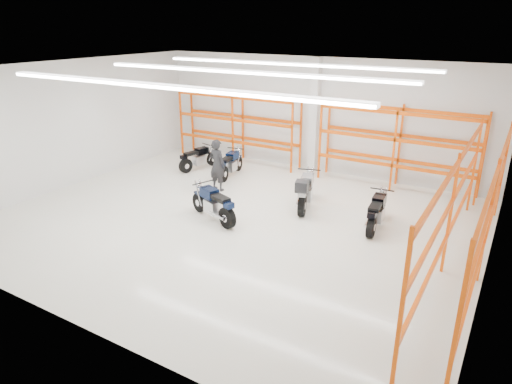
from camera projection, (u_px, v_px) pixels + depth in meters
The scene contains 12 objects.
ground at pixel (234, 219), 14.10m from camera, with size 14.00×14.00×0.00m, color beige.
room_shell at pixel (233, 114), 12.97m from camera, with size 14.02×12.02×4.51m.
motorcycle_main at pixel (214, 205), 13.85m from camera, with size 2.12×1.04×1.09m.
motorcycle_back_a at pixel (197, 159), 18.71m from camera, with size 0.81×1.95×0.97m.
motorcycle_back_b at pixel (230, 165), 17.82m from camera, with size 0.70×2.08×1.02m.
motorcycle_back_c at pixel (305, 192), 14.72m from camera, with size 1.05×2.35×1.23m.
motorcycle_back_d at pixel (376, 213), 13.33m from camera, with size 0.70×2.12×1.04m.
standing_man at pixel (217, 165), 16.27m from camera, with size 0.68×0.45×1.88m, color black.
structural_column at pixel (314, 116), 17.99m from camera, with size 0.32×0.32×4.50m, color white.
pallet_racking_back_left at pixel (238, 120), 19.51m from camera, with size 5.67×0.87×3.00m.
pallet_racking_back_right at pixel (398, 140), 16.24m from camera, with size 5.67×0.87×3.00m.
pallet_racking_side at pixel (471, 206), 10.35m from camera, with size 0.87×9.07×3.00m.
Camera 1 is at (7.19, -10.73, 5.74)m, focal length 32.00 mm.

